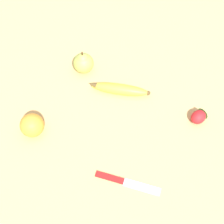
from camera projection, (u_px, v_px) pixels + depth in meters
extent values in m
plane|color=tan|center=(115.00, 118.00, 0.93)|extent=(3.00, 3.00, 0.00)
ellipsoid|color=yellow|center=(120.00, 89.00, 0.97)|extent=(0.18, 0.05, 0.03)
cone|color=brown|center=(93.00, 84.00, 0.97)|extent=(0.03, 0.02, 0.03)
sphere|color=brown|center=(148.00, 93.00, 0.96)|extent=(0.01, 0.01, 0.01)
sphere|color=orange|center=(32.00, 125.00, 0.88)|extent=(0.07, 0.07, 0.07)
sphere|color=#99A84C|center=(83.00, 63.00, 1.00)|extent=(0.07, 0.07, 0.07)
sphere|color=#99A84C|center=(83.00, 59.00, 0.99)|extent=(0.04, 0.04, 0.04)
cylinder|color=#4C3319|center=(82.00, 54.00, 0.97)|extent=(0.01, 0.01, 0.02)
ellipsoid|color=red|center=(198.00, 117.00, 0.91)|extent=(0.06, 0.06, 0.04)
cone|color=#337A33|center=(204.00, 113.00, 0.92)|extent=(0.03, 0.03, 0.04)
cube|color=silver|center=(142.00, 187.00, 0.81)|extent=(0.10, 0.04, 0.00)
cube|color=red|center=(110.00, 177.00, 0.83)|extent=(0.08, 0.03, 0.01)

